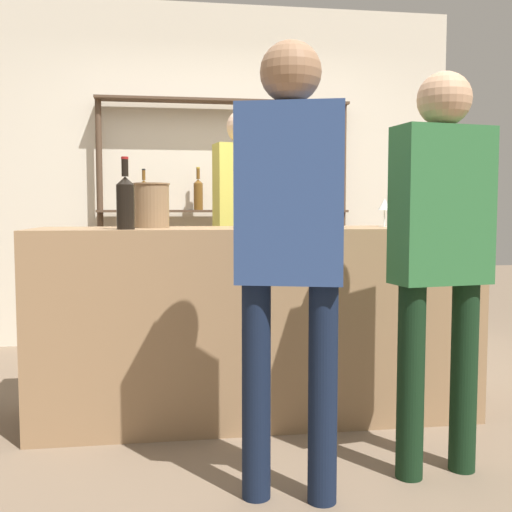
{
  "coord_description": "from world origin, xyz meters",
  "views": [
    {
      "loc": [
        -0.46,
        -3.15,
        1.11
      ],
      "look_at": [
        0.0,
        0.0,
        0.86
      ],
      "focal_mm": 42.0,
      "sensor_mm": 36.0,
      "label": 1
    }
  ],
  "objects_px": {
    "counter_bottle_2": "(293,205)",
    "customer_right": "(441,239)",
    "counter_bottle_0": "(336,204)",
    "wine_glass": "(385,205)",
    "counter_bottle_1": "(125,201)",
    "customer_center": "(290,230)",
    "ice_bucket": "(152,205)",
    "server_behind_counter": "(244,214)",
    "cork_jar": "(254,213)"
  },
  "relations": [
    {
      "from": "counter_bottle_0",
      "to": "customer_center",
      "type": "distance_m",
      "value": 1.06
    },
    {
      "from": "wine_glass",
      "to": "ice_bucket",
      "type": "xyz_separation_m",
      "value": [
        -1.29,
        -0.02,
        -0.0
      ]
    },
    {
      "from": "wine_glass",
      "to": "ice_bucket",
      "type": "relative_size",
      "value": 0.67
    },
    {
      "from": "wine_glass",
      "to": "cork_jar",
      "type": "height_order",
      "value": "cork_jar"
    },
    {
      "from": "counter_bottle_1",
      "to": "customer_right",
      "type": "distance_m",
      "value": 1.46
    },
    {
      "from": "server_behind_counter",
      "to": "counter_bottle_2",
      "type": "bearing_deg",
      "value": -4.33
    },
    {
      "from": "cork_jar",
      "to": "customer_right",
      "type": "bearing_deg",
      "value": -50.91
    },
    {
      "from": "server_behind_counter",
      "to": "counter_bottle_0",
      "type": "bearing_deg",
      "value": 9.06
    },
    {
      "from": "cork_jar",
      "to": "counter_bottle_0",
      "type": "bearing_deg",
      "value": 1.73
    },
    {
      "from": "wine_glass",
      "to": "cork_jar",
      "type": "distance_m",
      "value": 0.77
    },
    {
      "from": "counter_bottle_2",
      "to": "customer_right",
      "type": "distance_m",
      "value": 0.92
    },
    {
      "from": "customer_right",
      "to": "cork_jar",
      "type": "bearing_deg",
      "value": 30.59
    },
    {
      "from": "customer_right",
      "to": "counter_bottle_1",
      "type": "bearing_deg",
      "value": 55.38
    },
    {
      "from": "ice_bucket",
      "to": "customer_center",
      "type": "height_order",
      "value": "customer_center"
    },
    {
      "from": "counter_bottle_2",
      "to": "ice_bucket",
      "type": "distance_m",
      "value": 0.75
    },
    {
      "from": "counter_bottle_0",
      "to": "customer_center",
      "type": "height_order",
      "value": "customer_center"
    },
    {
      "from": "customer_right",
      "to": "customer_center",
      "type": "distance_m",
      "value": 0.67
    },
    {
      "from": "counter_bottle_0",
      "to": "wine_glass",
      "type": "relative_size",
      "value": 2.04
    },
    {
      "from": "counter_bottle_0",
      "to": "cork_jar",
      "type": "bearing_deg",
      "value": -178.27
    },
    {
      "from": "cork_jar",
      "to": "counter_bottle_2",
      "type": "bearing_deg",
      "value": -3.51
    },
    {
      "from": "counter_bottle_0",
      "to": "counter_bottle_2",
      "type": "relative_size",
      "value": 1.01
    },
    {
      "from": "ice_bucket",
      "to": "server_behind_counter",
      "type": "distance_m",
      "value": 1.07
    },
    {
      "from": "counter_bottle_0",
      "to": "cork_jar",
      "type": "distance_m",
      "value": 0.45
    },
    {
      "from": "counter_bottle_1",
      "to": "server_behind_counter",
      "type": "height_order",
      "value": "server_behind_counter"
    },
    {
      "from": "ice_bucket",
      "to": "customer_center",
      "type": "xyz_separation_m",
      "value": [
        0.53,
        -1.05,
        -0.1
      ]
    },
    {
      "from": "customer_right",
      "to": "server_behind_counter",
      "type": "distance_m",
      "value": 1.89
    },
    {
      "from": "counter_bottle_0",
      "to": "counter_bottle_2",
      "type": "xyz_separation_m",
      "value": [
        -0.24,
        -0.03,
        -0.0
      ]
    },
    {
      "from": "counter_bottle_0",
      "to": "wine_glass",
      "type": "xyz_separation_m",
      "value": [
        0.31,
        0.12,
        -0.0
      ]
    },
    {
      "from": "counter_bottle_0",
      "to": "counter_bottle_1",
      "type": "relative_size",
      "value": 0.92
    },
    {
      "from": "cork_jar",
      "to": "customer_center",
      "type": "xyz_separation_m",
      "value": [
        -0.0,
        -0.94,
        -0.06
      ]
    },
    {
      "from": "customer_center",
      "to": "cork_jar",
      "type": "bearing_deg",
      "value": 16.18
    },
    {
      "from": "customer_right",
      "to": "ice_bucket",
      "type": "bearing_deg",
      "value": 43.88
    },
    {
      "from": "counter_bottle_2",
      "to": "customer_center",
      "type": "xyz_separation_m",
      "value": [
        -0.21,
        -0.92,
        -0.1
      ]
    },
    {
      "from": "counter_bottle_2",
      "to": "ice_bucket",
      "type": "relative_size",
      "value": 1.35
    },
    {
      "from": "counter_bottle_1",
      "to": "cork_jar",
      "type": "height_order",
      "value": "counter_bottle_1"
    },
    {
      "from": "wine_glass",
      "to": "ice_bucket",
      "type": "distance_m",
      "value": 1.29
    },
    {
      "from": "customer_center",
      "to": "ice_bucket",
      "type": "bearing_deg",
      "value": 43.22
    },
    {
      "from": "counter_bottle_2",
      "to": "customer_right",
      "type": "relative_size",
      "value": 0.19
    },
    {
      "from": "counter_bottle_0",
      "to": "counter_bottle_1",
      "type": "xyz_separation_m",
      "value": [
        -1.1,
        -0.18,
        0.01
      ]
    },
    {
      "from": "counter_bottle_2",
      "to": "wine_glass",
      "type": "distance_m",
      "value": 0.57
    },
    {
      "from": "customer_right",
      "to": "customer_center",
      "type": "relative_size",
      "value": 0.97
    },
    {
      "from": "wine_glass",
      "to": "counter_bottle_2",
      "type": "bearing_deg",
      "value": -165.75
    },
    {
      "from": "counter_bottle_1",
      "to": "customer_center",
      "type": "height_order",
      "value": "customer_center"
    },
    {
      "from": "wine_glass",
      "to": "customer_center",
      "type": "height_order",
      "value": "customer_center"
    },
    {
      "from": "ice_bucket",
      "to": "cork_jar",
      "type": "distance_m",
      "value": 0.55
    },
    {
      "from": "cork_jar",
      "to": "customer_right",
      "type": "height_order",
      "value": "customer_right"
    },
    {
      "from": "customer_right",
      "to": "server_behind_counter",
      "type": "bearing_deg",
      "value": 9.52
    },
    {
      "from": "ice_bucket",
      "to": "counter_bottle_2",
      "type": "bearing_deg",
      "value": -9.45
    },
    {
      "from": "counter_bottle_1",
      "to": "cork_jar",
      "type": "xyz_separation_m",
      "value": [
        0.65,
        0.17,
        -0.06
      ]
    },
    {
      "from": "wine_glass",
      "to": "server_behind_counter",
      "type": "distance_m",
      "value": 1.11
    }
  ]
}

